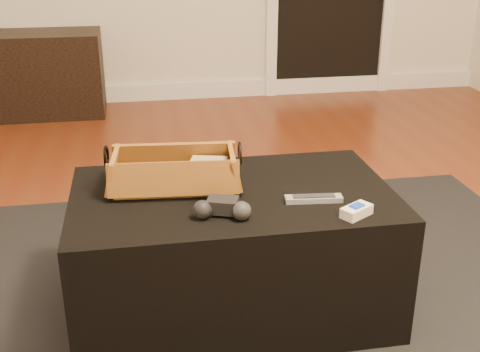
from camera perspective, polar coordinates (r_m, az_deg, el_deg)
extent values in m
cube|color=brown|center=(2.07, -3.73, -12.95)|extent=(5.00, 5.50, 0.01)
cube|color=white|center=(4.56, -7.72, 7.90)|extent=(5.00, 0.04, 0.12)
cube|color=black|center=(2.04, -0.42, -13.05)|extent=(2.60, 2.00, 0.01)
cube|color=black|center=(1.97, -0.68, -7.10)|extent=(1.00, 0.60, 0.42)
cube|color=black|center=(1.89, -6.85, -0.54)|extent=(0.22, 0.05, 0.02)
cube|color=tan|center=(1.93, -2.97, 0.67)|extent=(0.13, 0.11, 0.06)
cube|color=#A67225|center=(1.91, -6.19, -0.86)|extent=(0.38, 0.20, 0.01)
cube|color=brown|center=(1.98, -6.22, 1.77)|extent=(0.40, 0.07, 0.10)
cube|color=#915C20|center=(1.81, -6.31, -0.28)|extent=(0.40, 0.07, 0.10)
cube|color=#AD7127|center=(1.90, -0.50, 0.98)|extent=(0.05, 0.20, 0.10)
cube|color=#B07527|center=(1.91, -11.99, 0.60)|extent=(0.05, 0.20, 0.10)
torus|color=black|center=(1.88, -0.03, 2.18)|extent=(0.01, 0.08, 0.07)
torus|color=black|center=(1.89, -12.56, 1.75)|extent=(0.01, 0.08, 0.07)
cube|color=black|center=(1.72, -1.65, -2.77)|extent=(0.10, 0.09, 0.04)
sphere|color=black|center=(1.70, -3.61, -3.22)|extent=(0.07, 0.07, 0.05)
sphere|color=#272729|center=(1.69, 0.15, -3.32)|extent=(0.07, 0.07, 0.05)
cube|color=#9A9DA1|center=(1.82, 7.00, -2.17)|extent=(0.17, 0.06, 0.02)
cube|color=#232325|center=(1.82, 7.02, -1.88)|extent=(0.13, 0.04, 0.00)
cube|color=white|center=(1.75, 10.99, -3.30)|extent=(0.11, 0.09, 0.03)
cube|color=blue|center=(1.74, 11.03, -2.80)|extent=(0.05, 0.04, 0.01)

